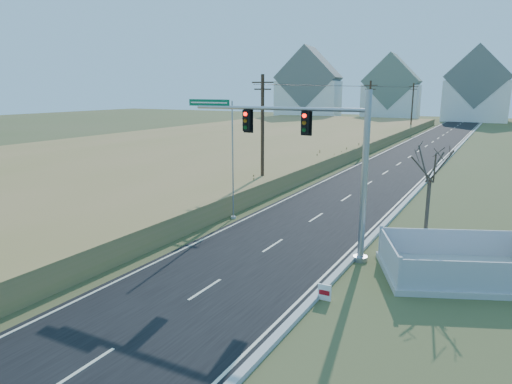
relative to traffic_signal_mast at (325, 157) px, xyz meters
The scene contains 15 objects.
ground 6.87m from the traffic_signal_mast, 121.58° to the right, with size 260.00×260.00×0.00m, color #465027.
road 46.11m from the traffic_signal_mast, 93.23° to the left, with size 8.00×180.00×0.06m, color black.
curb 46.06m from the traffic_signal_mast, 88.04° to the left, with size 0.30×180.00×0.18m, color #B2AFA8.
reed_marsh 44.78m from the traffic_signal_mast, 126.60° to the left, with size 38.00×110.00×1.30m, color #AC7C4D.
utility_pole_near 14.11m from the traffic_signal_mast, 130.08° to the left, with size 1.80×0.26×9.00m.
utility_pole_mid 41.79m from the traffic_signal_mast, 102.56° to the left, with size 1.80×0.26×9.00m.
utility_pole_far 71.38m from the traffic_signal_mast, 97.31° to the left, with size 1.80×0.26×9.00m.
condo_nw 104.08m from the traffic_signal_mast, 112.96° to the left, with size 17.69×13.38×19.05m.
condo_nnw 105.84m from the traffic_signal_mast, 101.22° to the left, with size 14.93×11.17×17.03m.
condo_n 107.83m from the traffic_signal_mast, 90.31° to the left, with size 15.27×10.20×18.54m.
traffic_signal_mast is the anchor object (origin of this frame).
fence_enclosure 7.73m from the traffic_signal_mast, ahead, with size 7.75×6.69×1.49m.
open_sign 6.76m from the traffic_signal_mast, 67.95° to the right, with size 0.52×0.09×0.64m.
flagpole 8.06m from the traffic_signal_mast, 155.27° to the left, with size 0.33×0.33×7.23m.
bare_tree 4.93m from the traffic_signal_mast, 26.40° to the left, with size 2.16×2.16×5.72m.
Camera 1 is at (10.00, -15.87, 7.90)m, focal length 32.00 mm.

